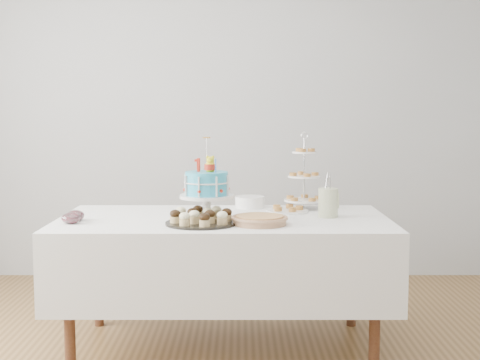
{
  "coord_description": "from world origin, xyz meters",
  "views": [
    {
      "loc": [
        0.1,
        -3.55,
        1.4
      ],
      "look_at": [
        0.1,
        0.3,
        0.99
      ],
      "focal_mm": 50.0,
      "sensor_mm": 36.0,
      "label": 1
    }
  ],
  "objects_px": {
    "pie": "(260,219)",
    "jam_bowl_b": "(71,218)",
    "tiered_stand": "(304,177)",
    "birthday_cake": "(207,198)",
    "jam_bowl_a": "(75,216)",
    "cupcake_tray": "(201,216)",
    "plate_stack": "(250,202)",
    "utensil_pitcher": "(328,201)",
    "pastry_plate": "(287,209)",
    "table": "(224,256)"
  },
  "relations": [
    {
      "from": "pie",
      "to": "plate_stack",
      "type": "bearing_deg",
      "value": 94.09
    },
    {
      "from": "pie",
      "to": "tiered_stand",
      "type": "relative_size",
      "value": 0.64
    },
    {
      "from": "table",
      "to": "jam_bowl_b",
      "type": "distance_m",
      "value": 0.9
    },
    {
      "from": "cupcake_tray",
      "to": "plate_stack",
      "type": "bearing_deg",
      "value": 66.29
    },
    {
      "from": "pastry_plate",
      "to": "utensil_pitcher",
      "type": "height_order",
      "value": "utensil_pitcher"
    },
    {
      "from": "tiered_stand",
      "to": "jam_bowl_b",
      "type": "distance_m",
      "value": 1.47
    },
    {
      "from": "jam_bowl_a",
      "to": "jam_bowl_b",
      "type": "bearing_deg",
      "value": -89.56
    },
    {
      "from": "pie",
      "to": "utensil_pitcher",
      "type": "xyz_separation_m",
      "value": [
        0.41,
        0.26,
        0.06
      ]
    },
    {
      "from": "jam_bowl_a",
      "to": "jam_bowl_b",
      "type": "relative_size",
      "value": 0.97
    },
    {
      "from": "utensil_pitcher",
      "to": "tiered_stand",
      "type": "bearing_deg",
      "value": 129.77
    },
    {
      "from": "table",
      "to": "plate_stack",
      "type": "xyz_separation_m",
      "value": [
        0.16,
        0.4,
        0.26
      ]
    },
    {
      "from": "plate_stack",
      "to": "pastry_plate",
      "type": "xyz_separation_m",
      "value": [
        0.23,
        -0.18,
        -0.02
      ]
    },
    {
      "from": "pastry_plate",
      "to": "birthday_cake",
      "type": "bearing_deg",
      "value": -147.54
    },
    {
      "from": "pastry_plate",
      "to": "utensil_pitcher",
      "type": "xyz_separation_m",
      "value": [
        0.23,
        -0.19,
        0.08
      ]
    },
    {
      "from": "table",
      "to": "jam_bowl_a",
      "type": "bearing_deg",
      "value": -173.06
    },
    {
      "from": "jam_bowl_b",
      "to": "birthday_cake",
      "type": "bearing_deg",
      "value": 8.82
    },
    {
      "from": "table",
      "to": "jam_bowl_b",
      "type": "height_order",
      "value": "jam_bowl_b"
    },
    {
      "from": "cupcake_tray",
      "to": "pastry_plate",
      "type": "relative_size",
      "value": 1.54
    },
    {
      "from": "cupcake_tray",
      "to": "jam_bowl_a",
      "type": "distance_m",
      "value": 0.73
    },
    {
      "from": "jam_bowl_b",
      "to": "plate_stack",
      "type": "bearing_deg",
      "value": 31.19
    },
    {
      "from": "birthday_cake",
      "to": "pie",
      "type": "xyz_separation_m",
      "value": [
        0.3,
        -0.15,
        -0.1
      ]
    },
    {
      "from": "birthday_cake",
      "to": "jam_bowl_a",
      "type": "height_order",
      "value": "birthday_cake"
    },
    {
      "from": "pie",
      "to": "pastry_plate",
      "type": "xyz_separation_m",
      "value": [
        0.18,
        0.45,
        -0.01
      ]
    },
    {
      "from": "plate_stack",
      "to": "pastry_plate",
      "type": "distance_m",
      "value": 0.29
    },
    {
      "from": "table",
      "to": "utensil_pitcher",
      "type": "distance_m",
      "value": 0.69
    },
    {
      "from": "utensil_pitcher",
      "to": "cupcake_tray",
      "type": "bearing_deg",
      "value": -139.54
    },
    {
      "from": "table",
      "to": "birthday_cake",
      "type": "relative_size",
      "value": 4.06
    },
    {
      "from": "jam_bowl_a",
      "to": "pastry_plate",
      "type": "bearing_deg",
      "value": 14.61
    },
    {
      "from": "birthday_cake",
      "to": "pastry_plate",
      "type": "bearing_deg",
      "value": 49.03
    },
    {
      "from": "cupcake_tray",
      "to": "utensil_pitcher",
      "type": "bearing_deg",
      "value": 18.97
    },
    {
      "from": "pastry_plate",
      "to": "jam_bowl_b",
      "type": "xyz_separation_m",
      "value": [
        -1.23,
        -0.42,
        0.01
      ]
    },
    {
      "from": "cupcake_tray",
      "to": "jam_bowl_b",
      "type": "height_order",
      "value": "cupcake_tray"
    },
    {
      "from": "utensil_pitcher",
      "to": "pastry_plate",
      "type": "bearing_deg",
      "value": 160.74
    },
    {
      "from": "utensil_pitcher",
      "to": "birthday_cake",
      "type": "bearing_deg",
      "value": -149.57
    },
    {
      "from": "birthday_cake",
      "to": "tiered_stand",
      "type": "distance_m",
      "value": 0.75
    },
    {
      "from": "cupcake_tray",
      "to": "utensil_pitcher",
      "type": "relative_size",
      "value": 1.52
    },
    {
      "from": "tiered_stand",
      "to": "birthday_cake",
      "type": "bearing_deg",
      "value": -143.18
    },
    {
      "from": "jam_bowl_a",
      "to": "jam_bowl_b",
      "type": "height_order",
      "value": "jam_bowl_b"
    },
    {
      "from": "plate_stack",
      "to": "jam_bowl_b",
      "type": "bearing_deg",
      "value": -148.81
    },
    {
      "from": "table",
      "to": "birthday_cake",
      "type": "xyz_separation_m",
      "value": [
        -0.09,
        -0.09,
        0.36
      ]
    },
    {
      "from": "jam_bowl_a",
      "to": "utensil_pitcher",
      "type": "distance_m",
      "value": 1.46
    },
    {
      "from": "birthday_cake",
      "to": "tiered_stand",
      "type": "bearing_deg",
      "value": 53.39
    },
    {
      "from": "table",
      "to": "utensil_pitcher",
      "type": "height_order",
      "value": "utensil_pitcher"
    },
    {
      "from": "tiered_stand",
      "to": "jam_bowl_b",
      "type": "height_order",
      "value": "tiered_stand"
    },
    {
      "from": "pie",
      "to": "jam_bowl_b",
      "type": "xyz_separation_m",
      "value": [
        -1.04,
        0.03,
        0.0
      ]
    },
    {
      "from": "cupcake_tray",
      "to": "pie",
      "type": "distance_m",
      "value": 0.32
    },
    {
      "from": "pie",
      "to": "plate_stack",
      "type": "relative_size",
      "value": 1.67
    },
    {
      "from": "pastry_plate",
      "to": "utensil_pitcher",
      "type": "bearing_deg",
      "value": -40.74
    },
    {
      "from": "pastry_plate",
      "to": "jam_bowl_a",
      "type": "bearing_deg",
      "value": -165.39
    },
    {
      "from": "table",
      "to": "jam_bowl_a",
      "type": "height_order",
      "value": "jam_bowl_a"
    }
  ]
}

